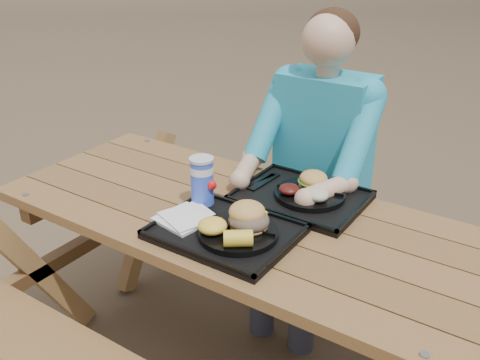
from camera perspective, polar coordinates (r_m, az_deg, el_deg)
The scene contains 17 objects.
picnic_table at distance 2.11m, azimuth 0.00°, elevation -12.49°, with size 1.80×1.49×0.75m, color #999999, non-canonical shape.
tray_near at distance 1.76m, azimuth -1.60°, elevation -5.63°, with size 0.45×0.35×0.02m, color black.
tray_far at distance 1.99m, azimuth 6.52°, elevation -1.91°, with size 0.45×0.35×0.02m, color black.
plate_near at distance 1.72m, azimuth -0.20°, elevation -5.66°, with size 0.26×0.26×0.02m, color black.
plate_far at distance 1.98m, azimuth 7.46°, elevation -1.51°, with size 0.26×0.26×0.02m, color black.
napkin_stack at distance 1.82m, azimuth -5.94°, elevation -4.00°, with size 0.16×0.16×0.02m, color silver.
soda_cup at distance 1.89m, azimuth -4.06°, elevation -0.22°, with size 0.08×0.08×0.17m, color blue.
condiment_bbq at distance 1.83m, azimuth 0.77°, elevation -3.44°, with size 0.05×0.05×0.03m, color black.
condiment_mustard at distance 1.81m, azimuth 2.39°, elevation -3.87°, with size 0.04×0.04×0.03m, color yellow.
sandwich at distance 1.70m, azimuth 0.96°, elevation -3.19°, with size 0.13×0.13×0.13m, color #CB9347, non-canonical shape.
mac_cheese at distance 1.70m, azimuth -2.96°, elevation -4.90°, with size 0.09×0.09×0.05m, color yellow.
corn_cob at distance 1.63m, azimuth -0.20°, elevation -6.24°, with size 0.09×0.09×0.05m, color yellow, non-canonical shape.
cutlery_far at distance 2.07m, azimuth 2.59°, elevation -0.18°, with size 0.03×0.18×0.01m, color black.
burger at distance 1.99m, azimuth 7.86°, elevation 0.52°, with size 0.11×0.11×0.10m, color #C69146, non-canonical shape.
baked_beans at distance 1.94m, azimuth 5.29°, elevation -0.98°, with size 0.08×0.08×0.04m, color #49120E.
potato_salad at distance 1.91m, azimuth 8.29°, elevation -1.59°, with size 0.08×0.08×0.04m, color beige.
diner at distance 2.37m, azimuth 8.44°, elevation -0.57°, with size 0.48×0.84×1.28m, color #1A93B6, non-canonical shape.
Camera 1 is at (0.92, -1.38, 1.67)m, focal length 40.00 mm.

